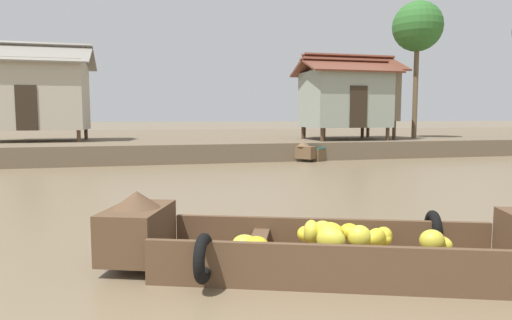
{
  "coord_description": "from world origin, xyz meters",
  "views": [
    {
      "loc": [
        -0.68,
        -0.96,
        1.79
      ],
      "look_at": [
        1.09,
        6.04,
        1.09
      ],
      "focal_mm": 31.25,
      "sensor_mm": 36.0,
      "label": 1
    }
  ],
  "objects_px": {
    "stilt_house_mid_left": "(34,94)",
    "banana_boat": "(332,245)",
    "fishing_skiff_distant": "(327,152)",
    "stilt_house_right": "(348,94)",
    "stilt_house_mid_right": "(344,98)",
    "palm_tree_mid": "(418,28)"
  },
  "relations": [
    {
      "from": "stilt_house_mid_left",
      "to": "stilt_house_mid_right",
      "type": "distance_m",
      "value": 13.6
    },
    {
      "from": "stilt_house_mid_right",
      "to": "fishing_skiff_distant",
      "type": "bearing_deg",
      "value": -142.47
    },
    {
      "from": "stilt_house_right",
      "to": "palm_tree_mid",
      "type": "distance_m",
      "value": 4.83
    },
    {
      "from": "banana_boat",
      "to": "fishing_skiff_distant",
      "type": "xyz_separation_m",
      "value": [
        5.65,
        13.31,
        -0.03
      ]
    },
    {
      "from": "fishing_skiff_distant",
      "to": "stilt_house_right",
      "type": "relative_size",
      "value": 0.87
    },
    {
      "from": "fishing_skiff_distant",
      "to": "stilt_house_mid_left",
      "type": "bearing_deg",
      "value": 166.37
    },
    {
      "from": "stilt_house_mid_right",
      "to": "stilt_house_mid_left",
      "type": "bearing_deg",
      "value": 171.57
    },
    {
      "from": "stilt_house_mid_right",
      "to": "palm_tree_mid",
      "type": "bearing_deg",
      "value": 8.75
    },
    {
      "from": "stilt_house_mid_right",
      "to": "stilt_house_right",
      "type": "height_order",
      "value": "stilt_house_right"
    },
    {
      "from": "stilt_house_right",
      "to": "banana_boat",
      "type": "bearing_deg",
      "value": -116.38
    },
    {
      "from": "stilt_house_mid_left",
      "to": "stilt_house_right",
      "type": "xyz_separation_m",
      "value": [
        13.97,
        -1.31,
        0.11
      ]
    },
    {
      "from": "fishing_skiff_distant",
      "to": "stilt_house_right",
      "type": "height_order",
      "value": "stilt_house_right"
    },
    {
      "from": "banana_boat",
      "to": "stilt_house_right",
      "type": "distance_m",
      "value": 16.89
    },
    {
      "from": "stilt_house_mid_left",
      "to": "palm_tree_mid",
      "type": "distance_m",
      "value": 17.92
    },
    {
      "from": "banana_boat",
      "to": "stilt_house_mid_left",
      "type": "height_order",
      "value": "stilt_house_mid_left"
    },
    {
      "from": "stilt_house_right",
      "to": "palm_tree_mid",
      "type": "relative_size",
      "value": 0.69
    },
    {
      "from": "stilt_house_mid_right",
      "to": "stilt_house_right",
      "type": "relative_size",
      "value": 0.92
    },
    {
      "from": "stilt_house_right",
      "to": "palm_tree_mid",
      "type": "bearing_deg",
      "value": -0.85
    },
    {
      "from": "banana_boat",
      "to": "palm_tree_mid",
      "type": "xyz_separation_m",
      "value": [
        11.0,
        14.91,
        5.8
      ]
    },
    {
      "from": "fishing_skiff_distant",
      "to": "stilt_house_mid_right",
      "type": "distance_m",
      "value": 2.83
    },
    {
      "from": "stilt_house_mid_left",
      "to": "banana_boat",
      "type": "bearing_deg",
      "value": -68.08
    },
    {
      "from": "banana_boat",
      "to": "stilt_house_mid_right",
      "type": "distance_m",
      "value": 16.03
    }
  ]
}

